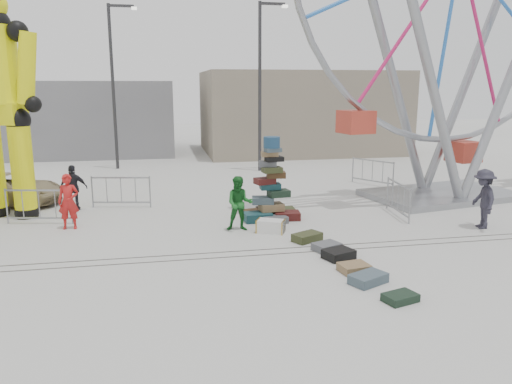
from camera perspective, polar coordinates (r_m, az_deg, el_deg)
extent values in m
plane|color=#9E9E99|center=(11.95, -1.37, -8.32)|extent=(90.00, 90.00, 0.00)
cube|color=#47443F|center=(12.51, -1.83, -7.36)|extent=(40.00, 0.04, 0.01)
cube|color=#47443F|center=(12.88, -2.12, -6.77)|extent=(40.00, 0.04, 0.01)
cube|color=gray|center=(32.33, 4.98, 9.11)|extent=(12.00, 8.00, 5.00)
cube|color=gray|center=(33.36, -18.30, 8.13)|extent=(10.00, 8.00, 4.40)
cylinder|color=#2D2D30|center=(24.53, 0.43, 11.72)|extent=(0.16, 0.16, 8.00)
cube|color=#2D2D30|center=(24.94, 1.89, 20.71)|extent=(1.20, 0.15, 0.12)
cube|color=silver|center=(25.06, 3.32, 20.42)|extent=(0.25, 0.25, 0.12)
cylinder|color=#2D2D30|center=(26.13, -16.01, 11.28)|extent=(0.16, 0.16, 8.00)
cube|color=#2D2D30|center=(26.36, -15.16, 19.85)|extent=(1.20, 0.15, 0.12)
cube|color=silver|center=(26.31, -13.76, 19.72)|extent=(0.25, 0.25, 0.12)
cube|color=#184249|center=(15.61, 0.19, -2.86)|extent=(0.89, 0.65, 0.28)
cube|color=#491513|center=(15.85, 3.58, -2.70)|extent=(0.86, 0.64, 0.26)
cube|color=#442B16|center=(16.12, -0.22, -2.45)|extent=(0.84, 0.67, 0.23)
cube|color=#343A1D|center=(16.34, 3.07, -2.23)|extent=(0.79, 0.57, 0.26)
cube|color=#56585D|center=(15.43, 2.19, -3.17)|extent=(0.80, 0.61, 0.21)
cube|color=black|center=(16.43, 1.25, -2.18)|extent=(0.74, 0.53, 0.23)
cube|color=olive|center=(15.81, 1.76, -1.72)|extent=(0.80, 0.59, 0.23)
cube|color=#445762|center=(15.72, 0.80, -0.95)|extent=(0.75, 0.58, 0.21)
cube|color=black|center=(15.75, 2.62, -0.15)|extent=(0.72, 0.54, 0.21)
cube|color=#184249|center=(15.82, 1.63, 0.66)|extent=(0.65, 0.44, 0.19)
cube|color=#491513|center=(15.69, 1.01, 1.28)|extent=(0.71, 0.57, 0.19)
cube|color=#442B16|center=(15.68, 2.30, 1.99)|extent=(0.63, 0.48, 0.19)
cube|color=#343A1D|center=(15.51, 1.84, 2.55)|extent=(0.64, 0.48, 0.17)
cube|color=#56585D|center=(15.59, 1.34, 3.24)|extent=(0.61, 0.48, 0.17)
cube|color=black|center=(15.53, 2.10, 3.80)|extent=(0.58, 0.44, 0.15)
cube|color=olive|center=(15.53, 1.56, 4.35)|extent=(0.53, 0.37, 0.15)
cube|color=#445762|center=(15.45, 1.95, 4.83)|extent=(0.54, 0.41, 0.13)
cylinder|color=navy|center=(15.45, 1.81, 5.70)|extent=(0.51, 0.51, 0.34)
sphere|color=black|center=(17.70, -24.72, -2.16)|extent=(0.74, 0.74, 0.74)
cylinder|color=#FEFF0D|center=(17.44, -25.12, 2.34)|extent=(0.68, 0.68, 3.11)
sphere|color=black|center=(17.27, -25.59, 7.43)|extent=(0.78, 0.78, 0.78)
cube|color=#FEFF0D|center=(17.58, -27.06, 8.00)|extent=(1.56, 1.24, 0.68)
sphere|color=black|center=(17.14, -25.60, 16.23)|extent=(0.62, 0.62, 0.62)
cylinder|color=#FEFF0D|center=(16.96, -24.72, 12.73)|extent=(0.93, 0.77, 2.19)
sphere|color=black|center=(16.91, -24.13, 9.14)|extent=(0.51, 0.51, 0.51)
cube|color=gray|center=(20.17, 20.41, -0.27)|extent=(6.00, 4.28, 0.22)
cylinder|color=gray|center=(17.85, 19.34, 12.11)|extent=(3.80, 1.06, 8.88)
cylinder|color=gray|center=(20.32, 26.94, 11.42)|extent=(3.80, 1.06, 8.88)
cylinder|color=gray|center=(19.38, 15.44, 12.30)|extent=(3.80, 1.06, 8.88)
cylinder|color=gray|center=(21.68, 22.97, 11.73)|extent=(3.80, 1.06, 8.88)
cube|color=#AD3425|center=(19.92, 20.73, 4.03)|extent=(1.16, 1.16, 0.77)
cube|color=silver|center=(14.44, 1.69, -3.92)|extent=(0.91, 0.75, 0.37)
cube|color=#343A1D|center=(13.74, 5.86, -5.15)|extent=(0.92, 0.78, 0.22)
cube|color=#56585D|center=(13.05, 8.08, -6.21)|extent=(0.81, 0.72, 0.19)
cube|color=black|center=(12.49, 9.43, -7.02)|extent=(0.86, 0.76, 0.23)
cube|color=olive|center=(11.72, 11.14, -8.49)|extent=(0.73, 0.61, 0.18)
cube|color=#445762|center=(11.13, 12.70, -9.62)|extent=(0.94, 0.79, 0.21)
cube|color=black|center=(10.42, 16.16, -11.51)|extent=(0.76, 0.61, 0.16)
imported|color=red|center=(15.66, -20.64, -1.03)|extent=(0.61, 0.41, 1.64)
imported|color=#175C1F|center=(14.50, -1.90, -1.33)|extent=(0.88, 0.74, 1.61)
imported|color=black|center=(17.91, -20.14, 0.44)|extent=(0.92, 0.41, 1.56)
imported|color=#24222E|center=(16.17, 24.54, -0.72)|extent=(0.88, 1.26, 1.77)
imported|color=#978662|center=(19.82, -26.68, 0.30)|extent=(4.36, 2.85, 1.11)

